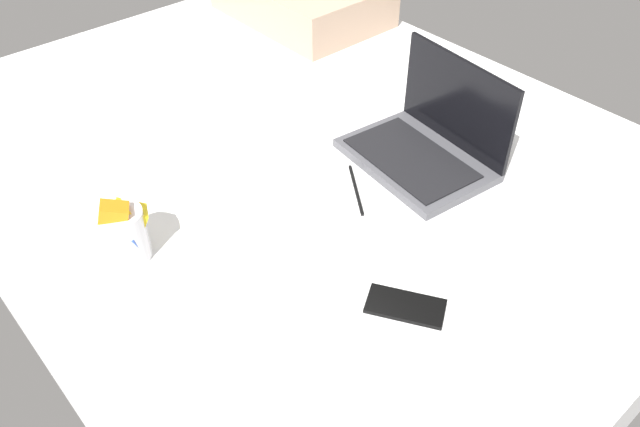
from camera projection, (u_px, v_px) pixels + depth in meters
The scene contains 5 objects.
bed_mattress at pixel (294, 172), 158.05cm from camera, with size 180.00×140.00×18.00cm, color white.
laptop at pixel (427, 143), 144.18cm from camera, with size 35.37×26.55×23.00cm.
snack_cup at pixel (123, 232), 119.21cm from camera, with size 10.40×10.99×13.99cm.
cell_phone at pixel (405, 306), 112.98cm from camera, with size 6.80×14.00×0.80cm, color black.
charger_cable at pixel (356, 190), 138.10cm from camera, with size 17.00×0.60×0.60cm, color black.
Camera 1 is at (98.77, -78.13, 105.28)cm, focal length 35.45 mm.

